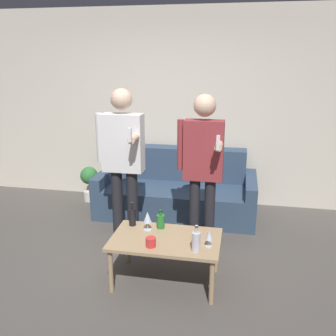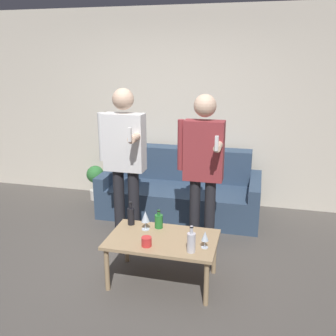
{
  "view_description": "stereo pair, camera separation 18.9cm",
  "coord_description": "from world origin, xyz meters",
  "px_view_note": "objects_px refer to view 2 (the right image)",
  "views": [
    {
      "loc": [
        1.0,
        -3.02,
        2.04
      ],
      "look_at": [
        0.29,
        0.58,
        0.95
      ],
      "focal_mm": 40.0,
      "sensor_mm": 36.0,
      "label": 1
    },
    {
      "loc": [
        1.18,
        -2.98,
        2.04
      ],
      "look_at": [
        0.29,
        0.58,
        0.95
      ],
      "focal_mm": 40.0,
      "sensor_mm": 36.0,
      "label": 2
    }
  ],
  "objects_px": {
    "couch": "(181,191)",
    "coffee_table": "(163,243)",
    "bottle_orange": "(191,242)",
    "person_standing_right": "(203,162)",
    "person_standing_left": "(124,154)"
  },
  "relations": [
    {
      "from": "couch",
      "to": "coffee_table",
      "type": "relative_size",
      "value": 2.08
    },
    {
      "from": "bottle_orange",
      "to": "person_standing_right",
      "type": "distance_m",
      "value": 0.97
    },
    {
      "from": "bottle_orange",
      "to": "person_standing_left",
      "type": "height_order",
      "value": "person_standing_left"
    },
    {
      "from": "coffee_table",
      "to": "person_standing_left",
      "type": "relative_size",
      "value": 0.58
    },
    {
      "from": "coffee_table",
      "to": "person_standing_right",
      "type": "height_order",
      "value": "person_standing_right"
    },
    {
      "from": "coffee_table",
      "to": "couch",
      "type": "bearing_deg",
      "value": 96.18
    },
    {
      "from": "coffee_table",
      "to": "person_standing_left",
      "type": "distance_m",
      "value": 1.15
    },
    {
      "from": "bottle_orange",
      "to": "person_standing_right",
      "type": "xyz_separation_m",
      "value": [
        -0.05,
        0.84,
        0.47
      ]
    },
    {
      "from": "person_standing_right",
      "to": "person_standing_left",
      "type": "bearing_deg",
      "value": 174.96
    },
    {
      "from": "couch",
      "to": "person_standing_left",
      "type": "bearing_deg",
      "value": -115.78
    },
    {
      "from": "couch",
      "to": "bottle_orange",
      "type": "xyz_separation_m",
      "value": [
        0.48,
        -1.85,
        0.25
      ]
    },
    {
      "from": "coffee_table",
      "to": "person_standing_left",
      "type": "height_order",
      "value": "person_standing_left"
    },
    {
      "from": "couch",
      "to": "person_standing_left",
      "type": "relative_size",
      "value": 1.2
    },
    {
      "from": "person_standing_left",
      "to": "person_standing_right",
      "type": "distance_m",
      "value": 0.89
    },
    {
      "from": "person_standing_right",
      "to": "couch",
      "type": "bearing_deg",
      "value": 113.51
    }
  ]
}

